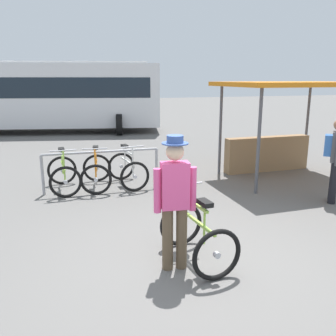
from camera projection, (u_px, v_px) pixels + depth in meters
ground_plane at (194, 261)px, 4.80m from camera, size 80.00×80.00×0.00m
bike_rack_rail at (102, 161)px, 7.75m from camera, size 2.51×0.10×0.88m
racked_bike_lime at (64, 174)px, 7.76m from camera, size 0.70×1.12×0.97m
racked_bike_orange at (96, 172)px, 7.95m from camera, size 0.81×1.18×0.97m
racked_bike_white at (128, 170)px, 8.15m from camera, size 0.77×1.14×0.97m
featured_bicycle at (193, 224)px, 4.81m from camera, size 0.75×1.23×1.09m
person_with_featured_bike at (175, 198)px, 4.41m from camera, size 0.53×0.32×1.72m
pedestrian_with_backpack at (335, 156)px, 6.90m from camera, size 0.46×0.47×1.64m
bus_distant at (46, 93)px, 16.02m from camera, size 10.30×4.78×3.08m
market_stall at (279, 119)px, 8.85m from camera, size 3.11×2.31×2.30m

